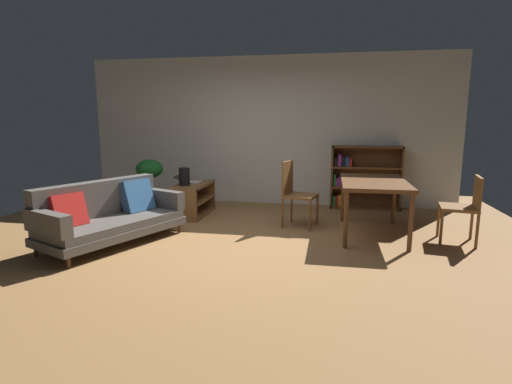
{
  "coord_description": "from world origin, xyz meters",
  "views": [
    {
      "loc": [
        1.18,
        -4.72,
        1.55
      ],
      "look_at": [
        0.24,
        0.29,
        0.63
      ],
      "focal_mm": 28.09,
      "sensor_mm": 36.0,
      "label": 1
    }
  ],
  "objects_px": {
    "fabric_couch": "(109,215)",
    "media_console": "(193,199)",
    "desk_speaker": "(184,177)",
    "potted_floor_plant": "(150,176)",
    "dining_table": "(374,186)",
    "dining_chair_near": "(295,191)",
    "dining_chair_far": "(465,205)",
    "bookshelf": "(362,177)",
    "open_laptop": "(189,181)"
  },
  "relations": [
    {
      "from": "fabric_couch",
      "to": "media_console",
      "type": "height_order",
      "value": "fabric_couch"
    },
    {
      "from": "desk_speaker",
      "to": "potted_floor_plant",
      "type": "height_order",
      "value": "potted_floor_plant"
    },
    {
      "from": "media_console",
      "to": "dining_table",
      "type": "relative_size",
      "value": 0.71
    },
    {
      "from": "fabric_couch",
      "to": "dining_chair_near",
      "type": "xyz_separation_m",
      "value": [
        2.27,
        1.24,
        0.17
      ]
    },
    {
      "from": "media_console",
      "to": "dining_table",
      "type": "height_order",
      "value": "dining_table"
    },
    {
      "from": "desk_speaker",
      "to": "dining_table",
      "type": "height_order",
      "value": "desk_speaker"
    },
    {
      "from": "dining_chair_near",
      "to": "dining_chair_far",
      "type": "xyz_separation_m",
      "value": [
        2.19,
        -0.44,
        -0.03
      ]
    },
    {
      "from": "fabric_couch",
      "to": "media_console",
      "type": "xyz_separation_m",
      "value": [
        0.54,
        1.65,
        -0.1
      ]
    },
    {
      "from": "potted_floor_plant",
      "to": "dining_table",
      "type": "height_order",
      "value": "potted_floor_plant"
    },
    {
      "from": "media_console",
      "to": "desk_speaker",
      "type": "relative_size",
      "value": 3.61
    },
    {
      "from": "dining_table",
      "to": "bookshelf",
      "type": "height_order",
      "value": "bookshelf"
    },
    {
      "from": "potted_floor_plant",
      "to": "bookshelf",
      "type": "xyz_separation_m",
      "value": [
        3.55,
        1.0,
        -0.07
      ]
    },
    {
      "from": "open_laptop",
      "to": "dining_table",
      "type": "height_order",
      "value": "dining_table"
    },
    {
      "from": "fabric_couch",
      "to": "open_laptop",
      "type": "bearing_deg",
      "value": 76.08
    },
    {
      "from": "open_laptop",
      "to": "desk_speaker",
      "type": "distance_m",
      "value": 0.34
    },
    {
      "from": "potted_floor_plant",
      "to": "dining_chair_far",
      "type": "bearing_deg",
      "value": -10.95
    },
    {
      "from": "open_laptop",
      "to": "bookshelf",
      "type": "height_order",
      "value": "bookshelf"
    },
    {
      "from": "potted_floor_plant",
      "to": "bookshelf",
      "type": "bearing_deg",
      "value": 15.78
    },
    {
      "from": "open_laptop",
      "to": "bookshelf",
      "type": "relative_size",
      "value": 0.38
    },
    {
      "from": "dining_table",
      "to": "bookshelf",
      "type": "bearing_deg",
      "value": 90.84
    },
    {
      "from": "media_console",
      "to": "dining_chair_near",
      "type": "height_order",
      "value": "dining_chair_near"
    },
    {
      "from": "media_console",
      "to": "bookshelf",
      "type": "distance_m",
      "value": 2.99
    },
    {
      "from": "dining_chair_far",
      "to": "bookshelf",
      "type": "distance_m",
      "value": 2.22
    },
    {
      "from": "fabric_couch",
      "to": "dining_chair_far",
      "type": "bearing_deg",
      "value": 10.16
    },
    {
      "from": "desk_speaker",
      "to": "potted_floor_plant",
      "type": "bearing_deg",
      "value": 160.68
    },
    {
      "from": "media_console",
      "to": "dining_chair_far",
      "type": "bearing_deg",
      "value": -12.34
    },
    {
      "from": "dining_table",
      "to": "bookshelf",
      "type": "xyz_separation_m",
      "value": [
        -0.03,
        1.73,
        -0.12
      ]
    },
    {
      "from": "fabric_couch",
      "to": "potted_floor_plant",
      "type": "height_order",
      "value": "potted_floor_plant"
    },
    {
      "from": "fabric_couch",
      "to": "open_laptop",
      "type": "height_order",
      "value": "fabric_couch"
    },
    {
      "from": "dining_chair_near",
      "to": "media_console",
      "type": "bearing_deg",
      "value": 166.45
    },
    {
      "from": "open_laptop",
      "to": "dining_table",
      "type": "bearing_deg",
      "value": -15.41
    },
    {
      "from": "dining_chair_far",
      "to": "potted_floor_plant",
      "type": "bearing_deg",
      "value": 169.05
    },
    {
      "from": "media_console",
      "to": "bookshelf",
      "type": "xyz_separation_m",
      "value": [
        2.78,
        1.06,
        0.29
      ]
    },
    {
      "from": "potted_floor_plant",
      "to": "dining_table",
      "type": "distance_m",
      "value": 3.65
    },
    {
      "from": "open_laptop",
      "to": "dining_chair_far",
      "type": "bearing_deg",
      "value": -13.69
    },
    {
      "from": "dining_chair_near",
      "to": "bookshelf",
      "type": "distance_m",
      "value": 1.81
    },
    {
      "from": "dining_table",
      "to": "media_console",
      "type": "bearing_deg",
      "value": 166.39
    },
    {
      "from": "fabric_couch",
      "to": "desk_speaker",
      "type": "distance_m",
      "value": 1.56
    },
    {
      "from": "fabric_couch",
      "to": "media_console",
      "type": "distance_m",
      "value": 1.74
    },
    {
      "from": "fabric_couch",
      "to": "dining_chair_far",
      "type": "distance_m",
      "value": 4.52
    },
    {
      "from": "fabric_couch",
      "to": "dining_chair_far",
      "type": "xyz_separation_m",
      "value": [
        4.45,
        0.8,
        0.14
      ]
    },
    {
      "from": "fabric_couch",
      "to": "media_console",
      "type": "relative_size",
      "value": 1.94
    },
    {
      "from": "open_laptop",
      "to": "potted_floor_plant",
      "type": "distance_m",
      "value": 0.68
    },
    {
      "from": "dining_chair_far",
      "to": "fabric_couch",
      "type": "bearing_deg",
      "value": -169.84
    },
    {
      "from": "fabric_couch",
      "to": "dining_chair_far",
      "type": "relative_size",
      "value": 2.28
    },
    {
      "from": "potted_floor_plant",
      "to": "dining_chair_near",
      "type": "relative_size",
      "value": 0.93
    },
    {
      "from": "open_laptop",
      "to": "dining_chair_near",
      "type": "bearing_deg",
      "value": -16.39
    },
    {
      "from": "potted_floor_plant",
      "to": "dining_chair_far",
      "type": "relative_size",
      "value": 1.04
    },
    {
      "from": "dining_table",
      "to": "open_laptop",
      "type": "bearing_deg",
      "value": 164.59
    },
    {
      "from": "fabric_couch",
      "to": "desk_speaker",
      "type": "xyz_separation_m",
      "value": [
        0.48,
        1.46,
        0.3
      ]
    }
  ]
}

